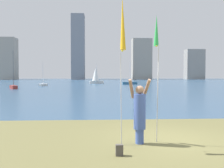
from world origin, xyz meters
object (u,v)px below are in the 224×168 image
Objects in this scene: kite_flag_right at (156,35)px; sailboat_7 at (14,87)px; sailboat_4 at (96,76)px; kite_flag_left at (123,26)px; bag at (119,150)px; person at (140,112)px; sailboat_6 at (43,84)px; sailboat_5 at (130,83)px.

kite_flag_right is 0.72× the size of sailboat_7.
kite_flag_right is at bearing -87.70° from sailboat_4.
kite_flag_left reaches higher than bag.
sailboat_6 is (-11.12, 40.90, -0.71)m from person.
bag is 34.85m from sailboat_7.
sailboat_5 is (6.33, 48.51, 0.20)m from bag.
sailboat_4 is (-0.99, 53.50, -1.68)m from kite_flag_left.
sailboat_6 is (-10.55, 41.32, -3.24)m from kite_flag_left.
person is 2.47m from kite_flag_right.
sailboat_5 reaches higher than sailboat_4.
kite_flag_left is at bearing -88.94° from sailboat_4.
sailboat_7 is (-12.85, 31.69, -3.18)m from kite_flag_left.
sailboat_5 reaches higher than person.
kite_flag_left is (-0.57, -0.42, 2.54)m from person.
kite_flag_left is 14.98× the size of bag.
sailboat_5 is at bearing 21.02° from sailboat_6.
sailboat_5 reaches higher than kite_flag_right.
kite_flag_left is 0.98× the size of sailboat_4.
sailboat_6 is (-10.40, 42.08, 0.12)m from bag.
kite_flag_right is at bearing 31.00° from kite_flag_left.
person is at bearing -96.76° from sailboat_5.
sailboat_6 is at bearing 103.88° from bag.
sailboat_6 is at bearing 105.72° from person.
kite_flag_left is 0.79× the size of sailboat_7.
sailboat_6 is at bearing 76.57° from sailboat_7.
person is 0.36× the size of sailboat_7.
bag is at bearing -101.51° from kite_flag_left.
sailboat_5 is at bearing 82.63° from kite_flag_left.
kite_flag_left is 0.95× the size of sailboat_5.
kite_flag_right is 42.40m from sailboat_6.
sailboat_5 is 1.06× the size of sailboat_6.
bag is 54.29m from sailboat_4.
person is 0.44× the size of sailboat_4.
sailboat_7 reaches higher than kite_flag_left.
sailboat_7 reaches higher than sailboat_4.
sailboat_5 is (6.18, 47.75, -3.16)m from kite_flag_left.
kite_flag_right is 34.15m from sailboat_7.
sailboat_4 is 0.97× the size of sailboat_5.
kite_flag_right is (0.57, 0.26, 2.39)m from person.
sailboat_5 reaches higher than bag.
kite_flag_right is at bearing 25.45° from person.
kite_flag_left is 42.77m from sailboat_6.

